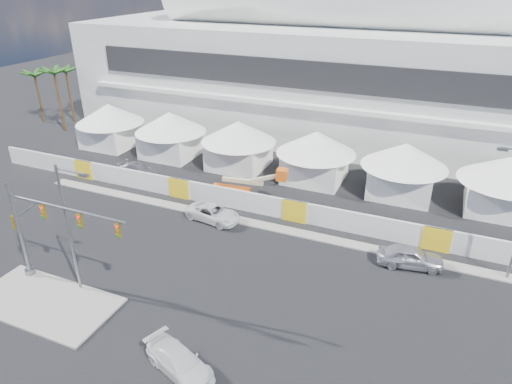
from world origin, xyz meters
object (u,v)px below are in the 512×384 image
at_px(lot_car_c, 138,169).
at_px(sedan_silver, 410,257).
at_px(boom_lift, 237,191).
at_px(pickup_curb, 213,213).
at_px(traffic_mast, 40,231).
at_px(streetlight_median, 70,222).
at_px(pickup_near, 179,361).

bearing_deg(lot_car_c, sedan_silver, -99.55).
distance_m(sedan_silver, boom_lift, 17.47).
bearing_deg(boom_lift, pickup_curb, -100.79).
height_order(traffic_mast, boom_lift, traffic_mast).
bearing_deg(streetlight_median, pickup_near, -19.11).
bearing_deg(boom_lift, streetlight_median, -109.96).
relative_size(sedan_silver, boom_lift, 0.63).
xyz_separation_m(pickup_near, boom_lift, (-6.06, 20.38, 0.36)).
relative_size(sedan_silver, pickup_near, 1.04).
bearing_deg(pickup_curb, boom_lift, 3.70).
bearing_deg(streetlight_median, lot_car_c, 115.44).
bearing_deg(sedan_silver, lot_car_c, 68.14).
bearing_deg(lot_car_c, pickup_near, -136.99).
distance_m(pickup_near, lot_car_c, 28.87).
xyz_separation_m(sedan_silver, lot_car_c, (-29.62, 6.17, -0.20)).
distance_m(pickup_curb, lot_car_c, 13.76).
bearing_deg(pickup_curb, streetlight_median, 171.46).
xyz_separation_m(sedan_silver, pickup_near, (-10.76, -15.69, -0.15)).
height_order(pickup_curb, traffic_mast, traffic_mast).
xyz_separation_m(pickup_curb, lot_car_c, (-12.46, 5.83, -0.08)).
xyz_separation_m(pickup_curb, pickup_near, (6.40, -16.03, -0.03)).
height_order(sedan_silver, pickup_curb, sedan_silver).
bearing_deg(pickup_curb, lot_car_c, 72.99).
xyz_separation_m(lot_car_c, streetlight_median, (8.73, -18.35, 4.93)).
height_order(pickup_near, streetlight_median, streetlight_median).
bearing_deg(pickup_near, lot_car_c, 61.49).
bearing_deg(streetlight_median, pickup_curb, 73.39).
distance_m(sedan_silver, pickup_curb, 17.16).
xyz_separation_m(lot_car_c, traffic_mast, (5.97, -18.52, 3.67)).
bearing_deg(boom_lift, pickup_near, -79.84).
relative_size(sedan_silver, streetlight_median, 0.52).
xyz_separation_m(pickup_near, streetlight_median, (-10.13, 3.51, 4.88)).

